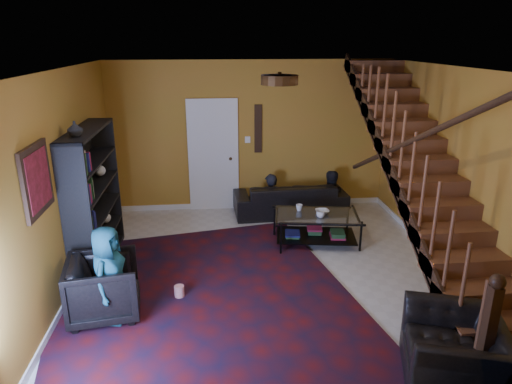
# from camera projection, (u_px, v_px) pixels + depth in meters

# --- Properties ---
(floor) EXTENTS (5.50, 5.50, 0.00)m
(floor) POSITION_uv_depth(u_px,v_px,m) (268.00, 274.00, 6.42)
(floor) COLOR beige
(floor) RESTS_ON ground
(room) EXTENTS (5.50, 5.50, 5.50)m
(room) POSITION_uv_depth(u_px,v_px,m) (178.00, 236.00, 7.53)
(room) COLOR #B06E27
(room) RESTS_ON ground
(staircase) EXTENTS (0.95, 5.02, 3.18)m
(staircase) POSITION_uv_depth(u_px,v_px,m) (424.00, 175.00, 6.18)
(staircase) COLOR brown
(staircase) RESTS_ON floor
(bookshelf) EXTENTS (0.35, 1.80, 2.00)m
(bookshelf) POSITION_uv_depth(u_px,v_px,m) (95.00, 201.00, 6.45)
(bookshelf) COLOR black
(bookshelf) RESTS_ON floor
(door) EXTENTS (0.82, 0.05, 2.05)m
(door) POSITION_uv_depth(u_px,v_px,m) (213.00, 157.00, 8.60)
(door) COLOR silver
(door) RESTS_ON floor
(framed_picture) EXTENTS (0.04, 0.74, 0.74)m
(framed_picture) POSITION_uv_depth(u_px,v_px,m) (37.00, 180.00, 4.77)
(framed_picture) COLOR maroon
(framed_picture) RESTS_ON room
(wall_hanging) EXTENTS (0.14, 0.03, 0.90)m
(wall_hanging) POSITION_uv_depth(u_px,v_px,m) (258.00, 129.00, 8.51)
(wall_hanging) COLOR black
(wall_hanging) RESTS_ON room
(ceiling_fixture) EXTENTS (0.40, 0.40, 0.10)m
(ceiling_fixture) POSITION_uv_depth(u_px,v_px,m) (280.00, 80.00, 4.79)
(ceiling_fixture) COLOR #3F2814
(ceiling_fixture) RESTS_ON room
(rug) EXTENTS (4.38, 4.80, 0.02)m
(rug) POSITION_uv_depth(u_px,v_px,m) (204.00, 298.00, 5.81)
(rug) COLOR #430C0E
(rug) RESTS_ON floor
(sofa) EXTENTS (2.11, 0.89, 0.61)m
(sofa) POSITION_uv_depth(u_px,v_px,m) (290.00, 198.00, 8.56)
(sofa) COLOR black
(sofa) RESTS_ON floor
(armchair_left) EXTENTS (0.92, 0.90, 0.74)m
(armchair_left) POSITION_uv_depth(u_px,v_px,m) (104.00, 288.00, 5.36)
(armchair_left) COLOR black
(armchair_left) RESTS_ON floor
(armchair_right) EXTENTS (1.14, 1.22, 0.65)m
(armchair_right) POSITION_uv_depth(u_px,v_px,m) (454.00, 351.00, 4.34)
(armchair_right) COLOR black
(armchair_right) RESTS_ON floor
(person_adult_a) EXTENTS (0.45, 0.30, 1.23)m
(person_adult_a) POSITION_uv_depth(u_px,v_px,m) (270.00, 205.00, 8.62)
(person_adult_a) COLOR black
(person_adult_a) RESTS_ON sofa
(person_adult_b) EXTENTS (0.65, 0.52, 1.26)m
(person_adult_b) POSITION_uv_depth(u_px,v_px,m) (329.00, 202.00, 8.72)
(person_adult_b) COLOR black
(person_adult_b) RESTS_ON sofa
(person_child) EXTENTS (0.50, 0.65, 1.19)m
(person_child) POSITION_uv_depth(u_px,v_px,m) (109.00, 275.00, 5.19)
(person_child) COLOR #174959
(person_child) RESTS_ON armchair_left
(coffee_table) EXTENTS (1.41, 0.96, 0.50)m
(coffee_table) POSITION_uv_depth(u_px,v_px,m) (316.00, 226.00, 7.31)
(coffee_table) COLOR black
(coffee_table) RESTS_ON floor
(cup_a) EXTENTS (0.13, 0.13, 0.10)m
(cup_a) POSITION_uv_depth(u_px,v_px,m) (321.00, 214.00, 7.11)
(cup_a) COLOR #999999
(cup_a) RESTS_ON coffee_table
(cup_b) EXTENTS (0.14, 0.14, 0.10)m
(cup_b) POSITION_uv_depth(u_px,v_px,m) (299.00, 208.00, 7.40)
(cup_b) COLOR #999999
(cup_b) RESTS_ON coffee_table
(bowl) EXTENTS (0.22, 0.22, 0.05)m
(bowl) POSITION_uv_depth(u_px,v_px,m) (322.00, 212.00, 7.29)
(bowl) COLOR #999999
(bowl) RESTS_ON coffee_table
(vase) EXTENTS (0.18, 0.18, 0.19)m
(vase) POSITION_uv_depth(u_px,v_px,m) (75.00, 129.00, 5.62)
(vase) COLOR #999999
(vase) RESTS_ON bookshelf
(popcorn_bucket) EXTENTS (0.17, 0.17, 0.15)m
(popcorn_bucket) POSITION_uv_depth(u_px,v_px,m) (179.00, 291.00, 5.82)
(popcorn_bucket) COLOR red
(popcorn_bucket) RESTS_ON rug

